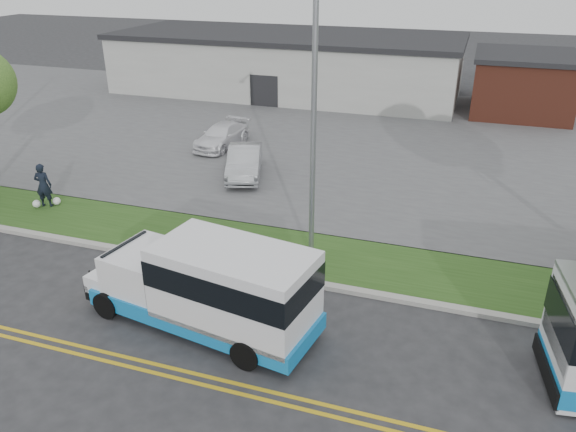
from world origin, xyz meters
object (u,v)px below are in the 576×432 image
(pedestrian, at_px, (43,185))
(parked_car_b, at_px, (222,136))
(shuttle_bus, at_px, (213,285))
(parked_car_a, at_px, (244,162))
(streetlight_near, at_px, (313,111))

(pedestrian, bearing_deg, parked_car_b, -127.34)
(pedestrian, bearing_deg, shuttle_bus, 135.79)
(shuttle_bus, bearing_deg, parked_car_a, 117.95)
(streetlight_near, relative_size, parked_car_a, 2.24)
(parked_car_a, bearing_deg, shuttle_bus, -89.95)
(shuttle_bus, xyz_separation_m, parked_car_b, (-6.62, 14.90, -0.72))
(pedestrian, height_order, parked_car_b, pedestrian)
(parked_car_b, bearing_deg, streetlight_near, -46.94)
(parked_car_a, bearing_deg, pedestrian, -156.22)
(streetlight_near, height_order, pedestrian, streetlight_near)
(pedestrian, relative_size, parked_car_a, 0.44)
(streetlight_near, bearing_deg, parked_car_a, 128.36)
(shuttle_bus, bearing_deg, parked_car_b, 123.39)
(shuttle_bus, distance_m, parked_car_b, 16.32)
(streetlight_near, height_order, shuttle_bus, streetlight_near)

